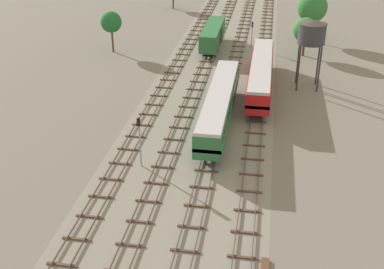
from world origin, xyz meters
name	(u,v)px	position (x,y,z in m)	size (l,w,h in m)	color
ground_plane	(219,68)	(0.00, 56.00, 0.00)	(480.00, 480.00, 0.00)	slate
ballast_bed	(219,68)	(0.00, 56.00, 0.00)	(17.28, 176.00, 0.01)	gray
track_far_left	(178,63)	(-6.64, 57.00, 0.14)	(2.40, 126.00, 0.29)	#47382D
track_left	(205,64)	(-2.21, 57.00, 0.14)	(2.40, 126.00, 0.29)	#47382D
track_centre_left	(233,66)	(2.21, 57.00, 0.14)	(2.40, 126.00, 0.29)	#47382D
track_centre	(262,67)	(6.64, 57.00, 0.14)	(2.40, 126.00, 0.29)	#47382D
passenger_coach_centre_left_nearest	(219,103)	(2.21, 36.62, 2.61)	(2.96, 22.00, 3.80)	#286638
passenger_coach_centre_near	(261,72)	(6.64, 47.90, 2.61)	(2.96, 22.00, 3.80)	red
freight_boxcar_left_mid	(213,34)	(-2.21, 65.96, 2.45)	(2.87, 14.00, 3.60)	#286638
water_tower	(312,33)	(12.98, 49.97, 7.76)	(3.84, 3.84, 9.51)	#2D2826
signal_post_nearest	(252,31)	(4.43, 66.97, 3.02)	(0.28, 0.47, 4.69)	gray
signal_post_near	(140,135)	(-4.43, 25.48, 3.48)	(0.28, 0.47, 5.48)	gray
lineside_tree_0	(305,30)	(13.10, 64.29, 4.30)	(3.99, 3.99, 6.32)	#4C331E
lineside_tree_1	(111,22)	(-18.59, 61.28, 5.06)	(3.50, 3.50, 6.83)	#4C331E
lineside_tree_3	(312,7)	(14.53, 73.32, 5.99)	(5.26, 5.26, 8.63)	#4C331E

